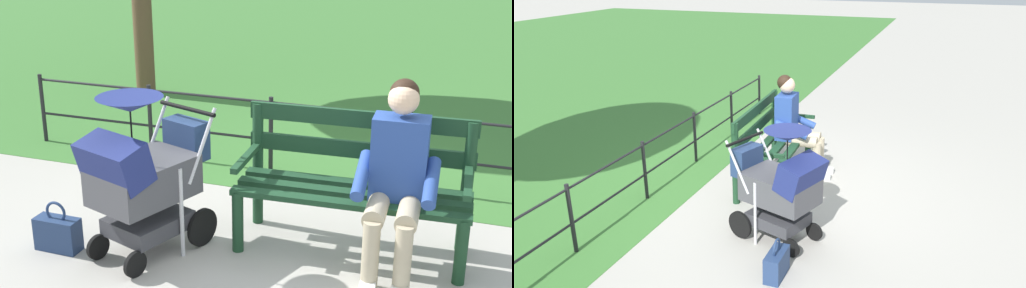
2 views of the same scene
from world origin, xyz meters
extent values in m
plane|color=#ADA89E|center=(0.00, 0.00, 0.00)|extent=(60.00, 60.00, 0.00)
cube|color=#193D23|center=(-0.39, -0.18, 0.45)|extent=(1.60, 0.18, 0.04)
cube|color=#193D23|center=(-0.40, 0.00, 0.45)|extent=(1.60, 0.18, 0.04)
cube|color=#193D23|center=(-0.41, 0.18, 0.45)|extent=(1.60, 0.18, 0.04)
cube|color=#193D23|center=(-0.39, -0.28, 0.67)|extent=(1.60, 0.11, 0.12)
cube|color=#193D23|center=(-0.39, -0.28, 0.90)|extent=(1.60, 0.11, 0.12)
cylinder|color=#193D23|center=(-1.16, 0.16, 0.23)|extent=(0.08, 0.08, 0.45)
cylinder|color=#193D23|center=(-1.14, -0.32, 0.47)|extent=(0.08, 0.08, 0.95)
cube|color=#193D23|center=(-1.15, -0.04, 0.63)|extent=(0.08, 0.56, 0.04)
cylinder|color=#193D23|center=(0.34, 0.24, 0.23)|extent=(0.08, 0.08, 0.45)
cylinder|color=#193D23|center=(0.36, -0.24, 0.47)|extent=(0.08, 0.08, 0.95)
cube|color=#193D23|center=(0.35, 0.04, 0.63)|extent=(0.08, 0.56, 0.04)
cylinder|color=tan|center=(-0.82, 0.22, 0.47)|extent=(0.16, 0.41, 0.14)
cylinder|color=tan|center=(-0.62, 0.22, 0.47)|extent=(0.16, 0.41, 0.14)
cylinder|color=tan|center=(-0.83, 0.41, 0.24)|extent=(0.11, 0.11, 0.47)
cylinder|color=tan|center=(-0.63, 0.42, 0.24)|extent=(0.11, 0.11, 0.47)
cube|color=silver|center=(-0.83, 0.49, 0.04)|extent=(0.11, 0.22, 0.07)
cube|color=silver|center=(-0.63, 0.50, 0.04)|extent=(0.11, 0.22, 0.07)
cube|color=#284793|center=(-0.71, 0.00, 0.75)|extent=(0.37, 0.24, 0.56)
cylinder|color=#284793|center=(-0.93, 0.11, 0.65)|extent=(0.11, 0.43, 0.23)
cylinder|color=#284793|center=(-0.49, 0.13, 0.65)|extent=(0.11, 0.43, 0.23)
sphere|color=beige|center=(-0.71, 0.00, 1.15)|extent=(0.20, 0.20, 0.20)
sphere|color=black|center=(-0.71, -0.03, 1.18)|extent=(0.19, 0.19, 0.19)
cylinder|color=black|center=(0.61, 0.24, 0.14)|extent=(0.12, 0.27, 0.28)
cylinder|color=black|center=(1.04, 0.09, 0.14)|extent=(0.12, 0.27, 0.28)
cylinder|color=black|center=(0.84, 0.80, 0.09)|extent=(0.09, 0.18, 0.18)
cylinder|color=black|center=(1.20, 0.67, 0.09)|extent=(0.09, 0.18, 0.18)
cube|color=#38383D|center=(0.92, 0.45, 0.22)|extent=(0.57, 0.63, 0.12)
cylinder|color=silver|center=(0.67, 0.43, 0.33)|extent=(0.03, 0.03, 0.65)
cylinder|color=silver|center=(1.11, 0.28, 0.33)|extent=(0.03, 0.03, 0.65)
cube|color=#47474C|center=(0.93, 0.47, 0.55)|extent=(0.66, 0.79, 0.28)
cube|color=navy|center=(1.01, 0.70, 0.75)|extent=(0.55, 0.45, 0.33)
cylinder|color=black|center=(0.78, 0.06, 0.95)|extent=(0.50, 0.20, 0.03)
cylinder|color=silver|center=(0.60, 0.23, 0.75)|extent=(0.12, 0.29, 0.49)
cylinder|color=silver|center=(1.03, 0.07, 0.75)|extent=(0.12, 0.29, 0.49)
cone|color=navy|center=(0.96, 0.55, 1.10)|extent=(0.56, 0.56, 0.10)
cylinder|color=black|center=(0.96, 0.55, 0.92)|extent=(0.01, 0.01, 0.30)
cube|color=navy|center=(0.79, 0.07, 0.73)|extent=(0.35, 0.26, 0.28)
cube|color=navy|center=(1.54, 0.65, 0.12)|extent=(0.32, 0.14, 0.24)
torus|color=navy|center=(1.54, 0.65, 0.29)|extent=(0.16, 0.02, 0.16)
cylinder|color=black|center=(-3.02, -1.27, 0.35)|extent=(0.04, 0.04, 0.70)
cylinder|color=black|center=(-1.81, -1.27, 0.35)|extent=(0.04, 0.04, 0.70)
cylinder|color=black|center=(-0.60, -1.27, 0.35)|extent=(0.04, 0.04, 0.70)
cylinder|color=black|center=(0.60, -1.27, 0.35)|extent=(0.04, 0.04, 0.70)
cylinder|color=black|center=(1.81, -1.27, 0.35)|extent=(0.04, 0.04, 0.70)
cylinder|color=black|center=(0.00, -1.27, 0.65)|extent=(6.05, 0.02, 0.02)
cylinder|color=black|center=(0.00, -1.27, 0.30)|extent=(6.05, 0.02, 0.02)
camera|label=1|loc=(-1.27, 4.31, 2.37)|focal=48.82mm
camera|label=2|loc=(5.06, 1.86, 2.59)|focal=35.21mm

